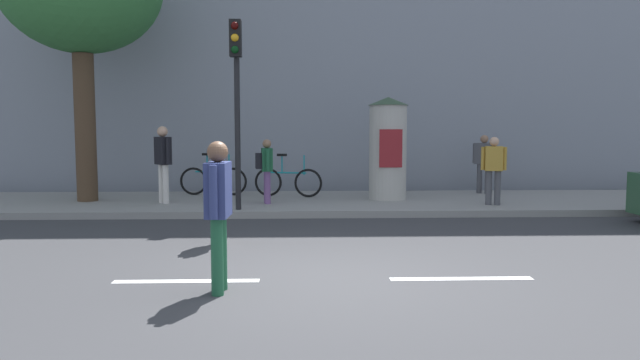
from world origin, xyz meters
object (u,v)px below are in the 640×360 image
Objects in this scene: traffic_light at (236,83)px; pedestrian_in_light_jacket at (163,158)px; poster_column at (388,148)px; pedestrian_with_bag at (219,190)px; pedestrian_tallest at (266,166)px; pedestrian_with_backpack at (494,166)px; bicycle_leaning at (213,180)px; bicycle_upright at (288,181)px; pedestrian_near_pole at (218,203)px; pedestrian_in_red_top at (484,159)px.

pedestrian_in_light_jacket is at bearing 145.70° from traffic_light.
traffic_light is at bearing -151.98° from poster_column.
traffic_light is at bearing 90.03° from pedestrian_with_bag.
traffic_light is 1.59× the size of poster_column.
pedestrian_tallest is at bearing -165.95° from poster_column.
pedestrian_with_backpack is 6.98m from bicycle_leaning.
pedestrian_with_backpack is at bearing 32.12° from pedestrian_with_bag.
pedestrian_tallest is 1.47m from bicycle_upright.
traffic_light is 2.67× the size of pedestrian_tallest.
poster_column is at bearing 53.93° from pedestrian_with_bag.
pedestrian_near_pole is 8.31m from pedestrian_with_backpack.
poster_column is 1.40× the size of pedestrian_in_light_jacket.
poster_column reaches higher than pedestrian_in_red_top.
pedestrian_near_pole is at bearing -72.38° from pedestrian_in_light_jacket.
bicycle_upright is (0.64, 8.15, -0.49)m from pedestrian_near_pole.
poster_column is 4.58m from bicycle_leaning.
pedestrian_with_bag is at bearing -97.58° from pedestrian_tallest.
traffic_light is 6.02m from pedestrian_near_pole.
pedestrian_with_bag is 8.55m from pedestrian_in_red_top.
pedestrian_in_light_jacket is at bearing 175.48° from pedestrian_with_backpack.
pedestrian_tallest is (0.16, 6.84, -0.02)m from pedestrian_near_pole.
traffic_light is at bearing 93.80° from pedestrian_near_pole.
pedestrian_with_bag is 1.03× the size of pedestrian_tallest.
pedestrian_tallest is (2.37, -0.14, -0.19)m from pedestrian_in_light_jacket.
pedestrian_near_pole reaches higher than bicycle_leaning.
bicycle_leaning is at bearing 161.74° from pedestrian_with_backpack.
pedestrian_near_pole is at bearing -112.15° from poster_column.
pedestrian_with_backpack is (5.69, 3.57, 0.15)m from pedestrian_with_bag.
bicycle_upright is (0.48, 1.30, -0.48)m from pedestrian_tallest.
traffic_light is 2.57× the size of pedestrian_with_backpack.
pedestrian_near_pole is at bearing -123.74° from pedestrian_in_red_top.
bicycle_upright is (2.86, 1.16, -0.67)m from pedestrian_in_light_jacket.
poster_column is 1.63× the size of pedestrian_with_bag.
pedestrian_tallest is at bearing -3.44° from pedestrian_in_light_jacket.
pedestrian_in_red_top is at bearing 56.26° from pedestrian_near_pole.
pedestrian_in_red_top is at bearing 22.57° from poster_column.
pedestrian_in_red_top reaches higher than bicycle_leaning.
pedestrian_in_light_jacket is 2.39m from pedestrian_tallest.
pedestrian_tallest is at bearing 64.22° from traffic_light.
pedestrian_tallest is 5.96m from pedestrian_in_red_top.
bicycle_leaning and bicycle_upright have the same top height.
poster_column is 2.66m from bicycle_upright.
pedestrian_in_light_jacket is (-1.84, 1.25, -1.62)m from traffic_light.
pedestrian_with_bag is at bearing -66.17° from pedestrian_in_light_jacket.
pedestrian_in_red_top is at bearing 18.27° from pedestrian_tallest.
pedestrian_in_red_top is at bearing 6.25° from bicycle_upright.
poster_column is at bearing 28.02° from traffic_light.
poster_column is 1.41× the size of bicycle_leaning.
poster_column is at bearing -13.12° from bicycle_upright.
pedestrian_with_bag is 0.86× the size of pedestrian_in_light_jacket.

